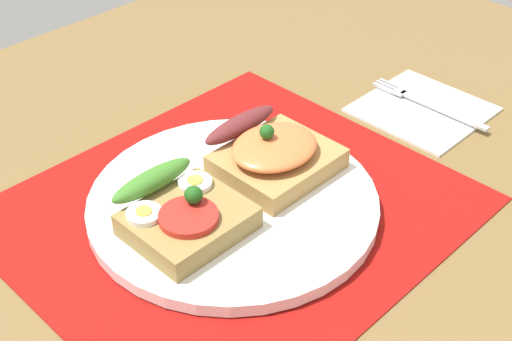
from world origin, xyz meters
The scene contains 7 objects.
ground_plane centered at (0.00, 0.00, -1.60)cm, with size 120.00×90.00×3.20cm, color brown.
placemat centered at (0.00, 0.00, 0.15)cm, with size 39.38×35.34×0.30cm, color maroon.
plate centered at (0.00, 0.00, 0.90)cm, with size 26.80×26.80×1.21cm, color white.
sandwich_egg_tomato centered at (-5.88, 0.14, 3.03)cm, with size 9.75×9.93×4.31cm.
sandwich_salmon centered at (5.72, 0.46, 3.39)cm, with size 10.68×10.63×5.27cm.
napkin centered at (27.09, -2.56, 0.30)cm, with size 12.97×12.86×0.60cm, color white.
fork centered at (27.74, -2.45, 0.76)cm, with size 1.62×14.71×0.32cm.
Camera 1 is at (-34.54, -37.07, 42.24)cm, focal length 49.71 mm.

